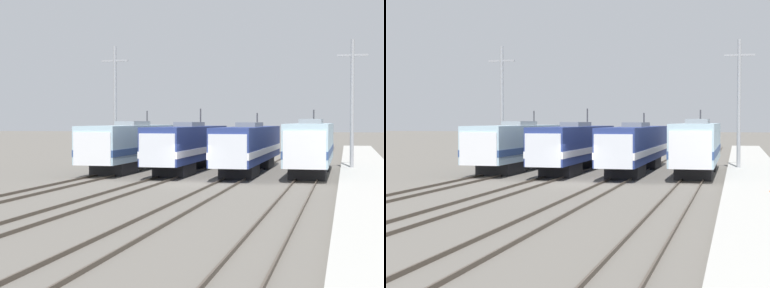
% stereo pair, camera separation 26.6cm
% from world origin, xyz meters
% --- Properties ---
extents(ground_plane, '(400.00, 400.00, 0.00)m').
position_xyz_m(ground_plane, '(0.00, 0.00, 0.00)').
color(ground_plane, '#666059').
extents(rail_pair_far_left, '(1.51, 120.00, 0.15)m').
position_xyz_m(rail_pair_far_left, '(-7.24, 0.00, 0.07)').
color(rail_pair_far_left, '#4C4238').
rests_on(rail_pair_far_left, ground_plane).
extents(rail_pair_center_left, '(1.51, 120.00, 0.15)m').
position_xyz_m(rail_pair_center_left, '(-2.41, 0.00, 0.07)').
color(rail_pair_center_left, '#4C4238').
rests_on(rail_pair_center_left, ground_plane).
extents(rail_pair_center_right, '(1.51, 120.00, 0.15)m').
position_xyz_m(rail_pair_center_right, '(2.41, 0.00, 0.07)').
color(rail_pair_center_right, '#4C4238').
rests_on(rail_pair_center_right, ground_plane).
extents(rail_pair_far_right, '(1.51, 120.00, 0.15)m').
position_xyz_m(rail_pair_far_right, '(7.24, 0.00, 0.07)').
color(rail_pair_far_right, '#4C4238').
rests_on(rail_pair_far_right, ground_plane).
extents(locomotive_far_left, '(3.04, 17.50, 4.94)m').
position_xyz_m(locomotive_far_left, '(-7.24, 9.14, 2.08)').
color(locomotive_far_left, '#232326').
rests_on(locomotive_far_left, ground_plane).
extents(locomotive_center_left, '(2.75, 18.23, 5.12)m').
position_xyz_m(locomotive_center_left, '(-2.41, 8.96, 2.05)').
color(locomotive_center_left, black).
rests_on(locomotive_center_left, ground_plane).
extents(locomotive_center_right, '(2.79, 19.50, 4.73)m').
position_xyz_m(locomotive_center_right, '(2.41, 9.16, 2.04)').
color(locomotive_center_right, black).
rests_on(locomotive_center_right, ground_plane).
extents(locomotive_far_right, '(3.01, 16.15, 4.96)m').
position_xyz_m(locomotive_far_right, '(7.24, 8.33, 2.16)').
color(locomotive_far_right, '#232326').
rests_on(locomotive_far_right, ground_plane).
extents(catenary_tower_left, '(2.42, 0.30, 10.59)m').
position_xyz_m(catenary_tower_left, '(-9.95, 12.67, 5.54)').
color(catenary_tower_left, gray).
rests_on(catenary_tower_left, ground_plane).
extents(catenary_tower_right, '(2.42, 0.30, 10.59)m').
position_xyz_m(catenary_tower_right, '(10.26, 12.67, 5.54)').
color(catenary_tower_right, gray).
rests_on(catenary_tower_right, ground_plane).
extents(platform, '(4.00, 120.00, 0.31)m').
position_xyz_m(platform, '(11.40, 0.00, 0.16)').
color(platform, '#B7B5AD').
rests_on(platform, ground_plane).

